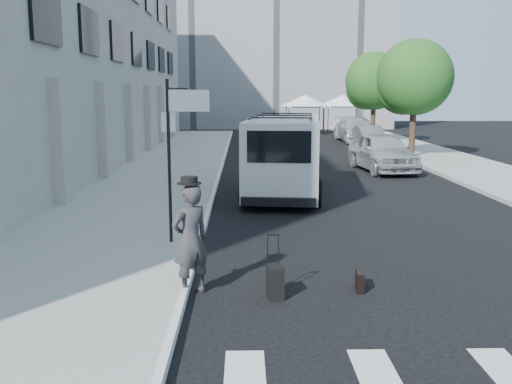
{
  "coord_description": "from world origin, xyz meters",
  "views": [
    {
      "loc": [
        -1.0,
        -8.94,
        3.37
      ],
      "look_at": [
        -0.75,
        2.89,
        1.3
      ],
      "focal_mm": 40.0,
      "sensor_mm": 36.0,
      "label": 1
    }
  ],
  "objects_px": {
    "parked_car_a": "(382,152)",
    "briefcase": "(360,281)",
    "businessman": "(190,240)",
    "suitcase": "(275,282)",
    "parked_car_c": "(356,130)",
    "cargo_van": "(284,155)",
    "parked_car_b": "(369,136)"
  },
  "relations": [
    {
      "from": "parked_car_a",
      "to": "briefcase",
      "type": "bearing_deg",
      "value": -110.88
    },
    {
      "from": "businessman",
      "to": "suitcase",
      "type": "xyz_separation_m",
      "value": [
        1.41,
        -0.22,
        -0.66
      ]
    },
    {
      "from": "parked_car_c",
      "to": "businessman",
      "type": "bearing_deg",
      "value": -108.37
    },
    {
      "from": "briefcase",
      "to": "cargo_van",
      "type": "height_order",
      "value": "cargo_van"
    },
    {
      "from": "parked_car_b",
      "to": "parked_car_c",
      "type": "xyz_separation_m",
      "value": [
        0.0,
        4.11,
        0.16
      ]
    },
    {
      "from": "parked_car_a",
      "to": "parked_car_b",
      "type": "height_order",
      "value": "parked_car_a"
    },
    {
      "from": "suitcase",
      "to": "parked_car_c",
      "type": "xyz_separation_m",
      "value": [
        7.29,
        30.37,
        0.56
      ]
    },
    {
      "from": "briefcase",
      "to": "parked_car_a",
      "type": "bearing_deg",
      "value": 81.22
    },
    {
      "from": "cargo_van",
      "to": "parked_car_a",
      "type": "distance_m",
      "value": 7.28
    },
    {
      "from": "suitcase",
      "to": "parked_car_a",
      "type": "height_order",
      "value": "parked_car_a"
    },
    {
      "from": "businessman",
      "to": "parked_car_c",
      "type": "height_order",
      "value": "businessman"
    },
    {
      "from": "cargo_van",
      "to": "parked_car_a",
      "type": "relative_size",
      "value": 1.42
    },
    {
      "from": "suitcase",
      "to": "parked_car_c",
      "type": "relative_size",
      "value": 0.18
    },
    {
      "from": "suitcase",
      "to": "cargo_van",
      "type": "bearing_deg",
      "value": 75.02
    },
    {
      "from": "parked_car_a",
      "to": "suitcase",
      "type": "bearing_deg",
      "value": -115.59
    },
    {
      "from": "businessman",
      "to": "cargo_van",
      "type": "relative_size",
      "value": 0.27
    },
    {
      "from": "suitcase",
      "to": "parked_car_b",
      "type": "distance_m",
      "value": 27.26
    },
    {
      "from": "parked_car_c",
      "to": "cargo_van",
      "type": "bearing_deg",
      "value": -109.74
    },
    {
      "from": "briefcase",
      "to": "parked_car_b",
      "type": "height_order",
      "value": "parked_car_b"
    },
    {
      "from": "businessman",
      "to": "suitcase",
      "type": "distance_m",
      "value": 1.57
    },
    {
      "from": "businessman",
      "to": "cargo_van",
      "type": "xyz_separation_m",
      "value": [
        2.25,
        9.66,
        0.36
      ]
    },
    {
      "from": "cargo_van",
      "to": "parked_car_a",
      "type": "height_order",
      "value": "cargo_van"
    },
    {
      "from": "businessman",
      "to": "parked_car_c",
      "type": "bearing_deg",
      "value": -144.39
    },
    {
      "from": "suitcase",
      "to": "businessman",
      "type": "bearing_deg",
      "value": 161.06
    },
    {
      "from": "businessman",
      "to": "suitcase",
      "type": "bearing_deg",
      "value": 132.84
    },
    {
      "from": "parked_car_b",
      "to": "cargo_van",
      "type": "bearing_deg",
      "value": -113.24
    },
    {
      "from": "suitcase",
      "to": "cargo_van",
      "type": "relative_size",
      "value": 0.15
    },
    {
      "from": "briefcase",
      "to": "parked_car_c",
      "type": "xyz_separation_m",
      "value": [
        5.81,
        30.04,
        0.67
      ]
    },
    {
      "from": "briefcase",
      "to": "cargo_van",
      "type": "distance_m",
      "value": 9.63
    },
    {
      "from": "parked_car_b",
      "to": "parked_car_c",
      "type": "height_order",
      "value": "parked_car_c"
    },
    {
      "from": "parked_car_b",
      "to": "parked_car_a",
      "type": "bearing_deg",
      "value": -101.22
    },
    {
      "from": "cargo_van",
      "to": "suitcase",
      "type": "bearing_deg",
      "value": -88.12
    }
  ]
}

